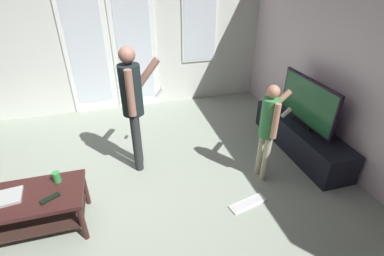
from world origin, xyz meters
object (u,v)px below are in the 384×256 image
coffee_table (32,205)px  person_adult (133,101)px  tv_stand (300,137)px  person_child (269,125)px  flat_screen_tv (308,103)px  tv_remote_black (50,198)px  cup_near_edge (57,177)px  loose_keyboard (248,203)px  laptop_closed (2,199)px

coffee_table → person_adult: size_ratio=0.62×
tv_stand → person_child: 1.02m
flat_screen_tv → tv_stand: bearing=-65.5°
coffee_table → person_child: (2.51, 0.15, 0.40)m
person_child → tv_remote_black: (-2.31, -0.25, -0.27)m
flat_screen_tv → coffee_table: bearing=-170.7°
tv_stand → flat_screen_tv: 0.53m
tv_stand → flat_screen_tv: size_ratio=1.59×
flat_screen_tv → cup_near_edge: (-3.06, -0.40, -0.23)m
flat_screen_tv → loose_keyboard: flat_screen_tv is taller
laptop_closed → cup_near_edge: cup_near_edge is taller
tv_stand → loose_keyboard: (-1.16, -0.79, -0.19)m
tv_remote_black → coffee_table: bearing=121.1°
tv_stand → cup_near_edge: (-3.06, -0.40, 0.30)m
flat_screen_tv → person_child: size_ratio=0.89×
coffee_table → tv_remote_black: 0.26m
tv_stand → loose_keyboard: bearing=-145.5°
cup_near_edge → person_child: bearing=0.3°
tv_stand → flat_screen_tv: bearing=114.5°
loose_keyboard → tv_remote_black: (-1.94, 0.15, 0.45)m
tv_remote_black → tv_stand: bearing=-19.4°
coffee_table → loose_keyboard: (2.14, -0.26, -0.31)m
tv_stand → cup_near_edge: size_ratio=15.59×
coffee_table → tv_stand: (3.30, 0.54, -0.12)m
person_child → tv_remote_black: bearing=-173.7°
person_adult → laptop_closed: size_ratio=4.87×
flat_screen_tv → person_child: (-0.79, -0.39, -0.01)m
tv_stand → tv_remote_black: (-3.10, -0.64, 0.25)m
person_child → tv_remote_black: person_child is taller
coffee_table → person_adult: 1.46m
flat_screen_tv → cup_near_edge: size_ratio=9.81×
person_adult → laptop_closed: bearing=-149.1°
person_child → loose_keyboard: 0.90m
coffee_table → tv_remote_black: tv_remote_black is taller
coffee_table → loose_keyboard: size_ratio=2.10×
flat_screen_tv → cup_near_edge: bearing=-172.5°
loose_keyboard → person_adult: bearing=135.7°
coffee_table → laptop_closed: 0.25m
person_child → loose_keyboard: bearing=-132.3°
laptop_closed → person_adult: bearing=24.0°
person_adult → tv_remote_black: (-0.88, -0.89, -0.47)m
loose_keyboard → coffee_table: bearing=173.2°
tv_remote_black → person_child: bearing=-24.9°
laptop_closed → tv_remote_black: laptop_closed is taller
person_child → cup_near_edge: bearing=-179.7°
coffee_table → tv_remote_black: (0.20, -0.11, 0.13)m
coffee_table → loose_keyboard: bearing=-6.8°
laptop_closed → tv_stand: bearing=1.7°
tv_stand → person_child: bearing=-153.7°
laptop_closed → coffee_table: bearing=-8.6°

